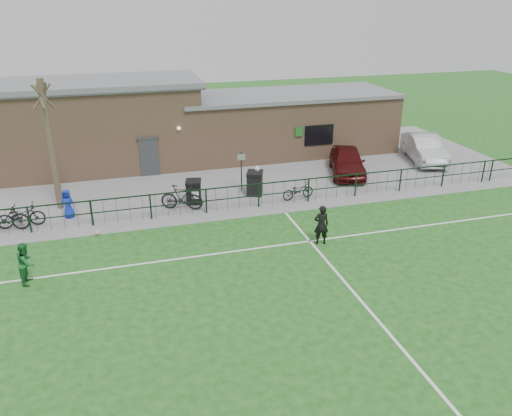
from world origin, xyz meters
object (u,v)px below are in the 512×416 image
object	(u,v)px
car_maroon	(347,161)
bicycle_e	(298,191)
outfield_player	(26,263)
wheelie_bin_right	(255,184)
ball_ground	(97,233)
car_silver	(424,148)
wheelie_bin_left	(194,192)
bare_tree	(51,146)
bicycle_b	(5,218)
spectator_child	(68,204)
bicycle_c	(21,216)
sign_post	(241,171)
bicycle_d	(182,197)

from	to	relation	value
car_maroon	bicycle_e	size ratio (longest dim) A/B	2.64
car_maroon	outfield_player	bearing A→B (deg)	-135.17
wheelie_bin_right	ball_ground	world-z (taller)	wheelie_bin_right
bicycle_e	ball_ground	xyz separation A→B (m)	(-9.47, -1.42, -0.35)
car_maroon	car_silver	xyz separation A→B (m)	(5.52, 0.96, 0.03)
car_silver	ball_ground	xyz separation A→B (m)	(-18.92, -5.12, -0.69)
wheelie_bin_left	ball_ground	distance (m)	5.11
bare_tree	wheelie_bin_right	xyz separation A→B (m)	(9.27, -0.89, -2.42)
wheelie_bin_left	ball_ground	bearing A→B (deg)	-139.88
bare_tree	bicycle_b	distance (m)	3.71
bicycle_e	car_maroon	bearing A→B (deg)	-63.96
bicycle_b	bicycle_e	distance (m)	13.15
spectator_child	bicycle_e	bearing A→B (deg)	14.03
wheelie_bin_right	bicycle_c	bearing A→B (deg)	-153.26
sign_post	bicycle_d	xyz separation A→B (m)	(-3.31, -1.69, -0.40)
outfield_player	ball_ground	world-z (taller)	outfield_player
car_silver	bicycle_d	distance (m)	15.48
wheelie_bin_right	bicycle_d	distance (m)	3.89
spectator_child	ball_ground	xyz separation A→B (m)	(1.20, -2.18, -0.58)
bare_tree	bicycle_e	distance (m)	11.61
wheelie_bin_right	car_silver	world-z (taller)	car_silver
spectator_child	ball_ground	size ratio (longest dim) A/B	6.18
bicycle_c	ball_ground	size ratio (longest dim) A/B	9.11
bare_tree	bicycle_e	bearing A→B (deg)	-10.52
wheelie_bin_left	car_silver	bearing A→B (deg)	22.90
car_silver	outfield_player	bearing A→B (deg)	-142.90
bare_tree	bicycle_c	world-z (taller)	bare_tree
wheelie_bin_left	car_maroon	world-z (taller)	car_maroon
car_maroon	bicycle_c	distance (m)	16.69
bare_tree	bicycle_c	bearing A→B (deg)	-128.86
car_maroon	spectator_child	bearing A→B (deg)	-152.74
wheelie_bin_left	bicycle_d	size ratio (longest dim) A/B	0.52
ball_ground	outfield_player	bearing A→B (deg)	-124.80
bare_tree	car_maroon	size ratio (longest dim) A/B	1.37
bicycle_b	outfield_player	bearing A→B (deg)	-155.66
spectator_child	car_maroon	bearing A→B (deg)	25.79
bicycle_e	bicycle_c	bearing A→B (deg)	79.95
bicycle_d	spectator_child	size ratio (longest dim) A/B	1.50
wheelie_bin_left	bicycle_c	world-z (taller)	wheelie_bin_left
bicycle_c	outfield_player	world-z (taller)	outfield_player
bicycle_b	bicycle_d	size ratio (longest dim) A/B	0.98
bare_tree	bicycle_b	bearing A→B (deg)	-135.21
wheelie_bin_right	bicycle_d	world-z (taller)	bicycle_d
car_maroon	bicycle_d	xyz separation A→B (m)	(-9.58, -2.45, -0.15)
bare_tree	car_maroon	world-z (taller)	bare_tree
car_maroon	spectator_child	size ratio (longest dim) A/B	3.32
bicycle_d	outfield_player	distance (m)	7.82
bicycle_c	bicycle_e	size ratio (longest dim) A/B	1.17
bicycle_b	bicycle_c	world-z (taller)	bicycle_b
car_silver	bicycle_e	world-z (taller)	car_silver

